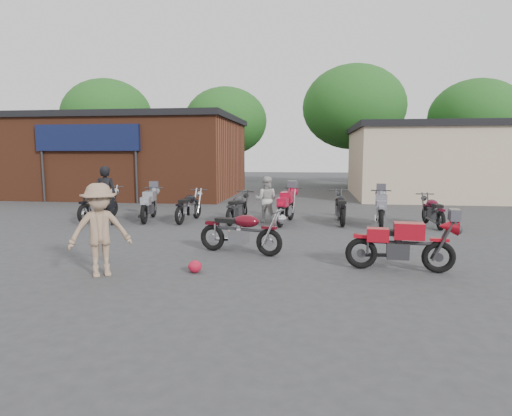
# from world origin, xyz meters

# --- Properties ---
(ground) EXTENTS (90.00, 90.00, 0.00)m
(ground) POSITION_xyz_m (0.00, 0.00, 0.00)
(ground) COLOR #343436
(brick_building) EXTENTS (12.00, 8.00, 4.00)m
(brick_building) POSITION_xyz_m (-9.00, 14.00, 2.00)
(brick_building) COLOR brown
(brick_building) RESTS_ON ground
(stucco_building) EXTENTS (10.00, 8.00, 3.50)m
(stucco_building) POSITION_xyz_m (8.50, 15.00, 1.75)
(stucco_building) COLOR tan
(stucco_building) RESTS_ON ground
(tree_0) EXTENTS (6.56, 6.56, 8.20)m
(tree_0) POSITION_xyz_m (-14.00, 22.00, 4.10)
(tree_0) COLOR #114116
(tree_0) RESTS_ON ground
(tree_1) EXTENTS (5.92, 5.92, 7.40)m
(tree_1) POSITION_xyz_m (-5.00, 22.00, 3.70)
(tree_1) COLOR #114116
(tree_1) RESTS_ON ground
(tree_2) EXTENTS (7.04, 7.04, 8.80)m
(tree_2) POSITION_xyz_m (4.00, 22.00, 4.40)
(tree_2) COLOR #114116
(tree_2) RESTS_ON ground
(tree_3) EXTENTS (6.08, 6.08, 7.60)m
(tree_3) POSITION_xyz_m (12.00, 22.00, 3.80)
(tree_3) COLOR #114116
(tree_3) RESTS_ON ground
(vintage_motorcycle) EXTENTS (2.07, 1.16, 1.14)m
(vintage_motorcycle) POSITION_xyz_m (-0.30, 0.71, 0.57)
(vintage_motorcycle) COLOR #530A15
(vintage_motorcycle) RESTS_ON ground
(sportbike) EXTENTS (2.02, 0.84, 1.14)m
(sportbike) POSITION_xyz_m (3.00, -0.33, 0.57)
(sportbike) COLOR #B40F1E
(sportbike) RESTS_ON ground
(helmet) EXTENTS (0.27, 0.27, 0.24)m
(helmet) POSITION_xyz_m (-0.93, -0.97, 0.12)
(helmet) COLOR #A71128
(helmet) RESTS_ON ground
(person_dark) EXTENTS (0.73, 0.52, 1.89)m
(person_dark) POSITION_xyz_m (-5.24, 4.06, 0.95)
(person_dark) COLOR black
(person_dark) RESTS_ON ground
(person_light) EXTENTS (0.79, 0.64, 1.53)m
(person_light) POSITION_xyz_m (-0.24, 5.23, 0.76)
(person_light) COLOR #B6B6B2
(person_light) RESTS_ON ground
(person_tan) EXTENTS (1.29, 1.16, 1.73)m
(person_tan) POSITION_xyz_m (-2.59, -1.41, 0.87)
(person_tan) COLOR #97775D
(person_tan) RESTS_ON ground
(row_bike_0) EXTENTS (0.96, 2.19, 1.23)m
(row_bike_0) POSITION_xyz_m (-5.94, 4.95, 0.61)
(row_bike_0) COLOR black
(row_bike_0) RESTS_ON ground
(row_bike_1) EXTENTS (1.01, 2.13, 1.19)m
(row_bike_1) POSITION_xyz_m (-4.24, 5.13, 0.59)
(row_bike_1) COLOR gray
(row_bike_1) RESTS_ON ground
(row_bike_2) EXTENTS (0.87, 2.00, 1.13)m
(row_bike_2) POSITION_xyz_m (-2.84, 5.12, 0.56)
(row_bike_2) COLOR black
(row_bike_2) RESTS_ON ground
(row_bike_3) EXTENTS (0.90, 1.95, 1.09)m
(row_bike_3) POSITION_xyz_m (-1.17, 5.07, 0.54)
(row_bike_3) COLOR #262528
(row_bike_3) RESTS_ON ground
(row_bike_4) EXTENTS (1.03, 2.21, 1.23)m
(row_bike_4) POSITION_xyz_m (0.43, 5.11, 0.62)
(row_bike_4) COLOR red
(row_bike_4) RESTS_ON ground
(row_bike_5) EXTENTS (0.71, 1.99, 1.15)m
(row_bike_5) POSITION_xyz_m (2.19, 5.36, 0.57)
(row_bike_5) COLOR black
(row_bike_5) RESTS_ON ground
(row_bike_6) EXTENTS (0.93, 2.11, 1.18)m
(row_bike_6) POSITION_xyz_m (3.42, 5.02, 0.59)
(row_bike_6) COLOR gray
(row_bike_6) RESTS_ON ground
(row_bike_7) EXTENTS (0.73, 1.88, 1.07)m
(row_bike_7) POSITION_xyz_m (5.01, 5.13, 0.53)
(row_bike_7) COLOR #510A1D
(row_bike_7) RESTS_ON ground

